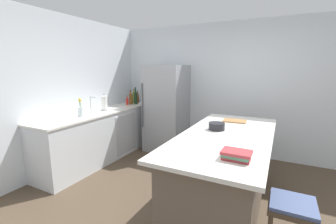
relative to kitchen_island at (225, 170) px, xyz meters
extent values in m
plane|color=#4C3D2D|center=(-0.35, -0.33, -0.47)|extent=(7.20, 7.20, 0.00)
cube|color=silver|center=(-0.35, 1.92, 0.83)|extent=(6.00, 0.10, 2.60)
cube|color=silver|center=(-2.80, -0.33, 0.83)|extent=(0.10, 6.00, 2.60)
cube|color=silver|center=(-2.44, 0.47, -0.02)|extent=(0.61, 2.62, 0.90)
cube|color=silver|center=(-2.44, 0.47, 0.44)|extent=(0.64, 2.65, 0.03)
cube|color=#B2B5BA|center=(-2.13, 0.79, -0.02)|extent=(0.01, 0.60, 0.76)
cube|color=brown|center=(0.00, 0.00, -0.03)|extent=(0.86, 2.10, 0.90)
cube|color=silver|center=(0.00, 0.00, 0.44)|extent=(1.02, 2.30, 0.04)
cube|color=#93969B|center=(-1.59, 1.50, 0.42)|extent=(0.78, 0.75, 1.78)
cylinder|color=#4C4C51|center=(-1.94, 1.11, 0.51)|extent=(0.02, 0.02, 0.89)
cube|color=#473828|center=(0.71, -0.74, 0.14)|extent=(0.36, 0.36, 0.04)
cube|color=#47567F|center=(0.71, -0.74, 0.18)|extent=(0.34, 0.34, 0.03)
cylinder|color=silver|center=(-2.50, 0.28, 0.47)|extent=(0.05, 0.05, 0.02)
cylinder|color=silver|center=(-2.50, 0.28, 0.62)|extent=(0.02, 0.02, 0.28)
cylinder|color=silver|center=(-2.44, 0.28, 0.74)|extent=(0.14, 0.02, 0.02)
cylinder|color=silver|center=(-2.39, -0.05, 0.53)|extent=(0.09, 0.09, 0.15)
cylinder|color=#4C7F3D|center=(-2.40, -0.05, 0.62)|extent=(0.01, 0.03, 0.21)
sphere|color=yellow|center=(-2.40, -0.05, 0.72)|extent=(0.04, 0.04, 0.04)
cylinder|color=#4C7F3D|center=(-2.39, -0.06, 0.63)|extent=(0.01, 0.02, 0.23)
sphere|color=yellow|center=(-2.39, -0.06, 0.75)|extent=(0.04, 0.04, 0.04)
cylinder|color=#4C7F3D|center=(-2.37, -0.05, 0.62)|extent=(0.01, 0.04, 0.21)
sphere|color=yellow|center=(-2.37, -0.05, 0.73)|extent=(0.04, 0.04, 0.04)
cylinder|color=gray|center=(-2.44, 0.57, 0.46)|extent=(0.14, 0.14, 0.01)
cylinder|color=white|center=(-2.44, 0.57, 0.60)|extent=(0.11, 0.11, 0.26)
cylinder|color=gray|center=(-2.44, 0.57, 0.75)|extent=(0.02, 0.02, 0.04)
cylinder|color=#994C23|center=(-2.44, 1.68, 0.55)|extent=(0.05, 0.05, 0.19)
cylinder|color=#994C23|center=(-2.44, 1.68, 0.68)|extent=(0.02, 0.02, 0.07)
cylinder|color=black|center=(-2.44, 1.68, 0.72)|extent=(0.02, 0.02, 0.01)
cylinder|color=olive|center=(-2.48, 1.58, 0.57)|extent=(0.06, 0.06, 0.23)
cylinder|color=olive|center=(-2.48, 1.58, 0.73)|extent=(0.03, 0.03, 0.07)
cylinder|color=black|center=(-2.48, 1.58, 0.77)|extent=(0.03, 0.03, 0.01)
cylinder|color=#19381E|center=(-2.37, 1.49, 0.59)|extent=(0.07, 0.07, 0.26)
cylinder|color=#19381E|center=(-2.37, 1.49, 0.76)|extent=(0.03, 0.03, 0.10)
cylinder|color=black|center=(-2.37, 1.49, 0.82)|extent=(0.03, 0.03, 0.01)
cylinder|color=brown|center=(-2.43, 1.39, 0.57)|extent=(0.08, 0.08, 0.22)
cylinder|color=brown|center=(-2.43, 1.39, 0.71)|extent=(0.04, 0.04, 0.07)
cylinder|color=black|center=(-2.43, 1.39, 0.76)|extent=(0.04, 0.04, 0.01)
cylinder|color=red|center=(-2.45, 1.29, 0.53)|extent=(0.05, 0.05, 0.14)
cylinder|color=red|center=(-2.45, 1.29, 0.62)|extent=(0.02, 0.02, 0.05)
cylinder|color=black|center=(-2.45, 1.29, 0.65)|extent=(0.02, 0.02, 0.01)
cube|color=#A83338|center=(0.25, -0.74, 0.48)|extent=(0.23, 0.16, 0.03)
cube|color=#4C7F60|center=(0.25, -0.74, 0.50)|extent=(0.24, 0.18, 0.03)
cube|color=#A83338|center=(0.25, -0.74, 0.53)|extent=(0.25, 0.19, 0.03)
cylinder|color=black|center=(-0.16, 0.14, 0.51)|extent=(0.21, 0.21, 0.09)
cube|color=#9E7042|center=(-0.04, 0.72, 0.47)|extent=(0.34, 0.25, 0.02)
camera|label=1|loc=(0.56, -2.67, 1.25)|focal=24.16mm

